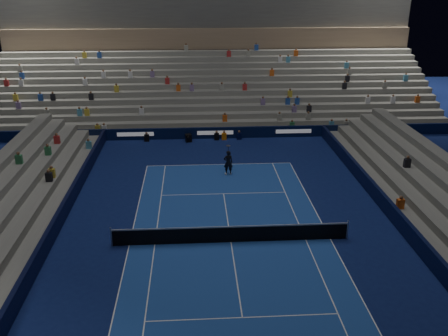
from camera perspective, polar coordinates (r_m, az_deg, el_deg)
name	(u,v)px	position (r m, az deg, el deg)	size (l,w,h in m)	color
ground	(231,242)	(27.30, 0.80, -8.50)	(90.00, 90.00, 0.00)	#0C174D
court_surface	(231,242)	(27.30, 0.80, -8.49)	(10.97, 23.77, 0.01)	#1B4096
sponsor_barrier_far	(215,133)	(44.14, -1.02, 4.06)	(44.00, 0.25, 1.00)	black
sponsor_barrier_east	(406,229)	(29.36, 20.17, -6.55)	(0.25, 37.00, 1.00)	black
sponsor_barrier_west	(48,240)	(28.10, -19.52, -7.75)	(0.25, 37.00, 1.00)	black
grandstand_main	(211,80)	(52.55, -1.53, 10.10)	(44.00, 15.20, 11.20)	slate
tennis_net	(231,234)	(27.05, 0.81, -7.57)	(12.90, 0.10, 1.10)	#B2B2B7
tennis_player	(228,163)	(35.88, 0.49, 0.63)	(0.66, 0.43, 1.82)	black
broadcast_camera	(188,138)	(43.35, -4.11, 3.46)	(0.62, 1.01, 0.66)	black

